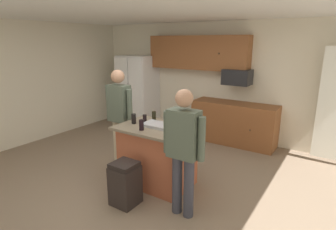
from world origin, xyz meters
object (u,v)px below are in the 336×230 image
person_host_foreground (183,146)px  mug_blue_stoneware (182,123)px  microwave_over_range (237,77)px  kitchen_island (157,155)px  glass_short_whisky (134,119)px  serving_tray (157,125)px  tumbler_amber (180,128)px  glass_dark_ale (154,116)px  refrigerator (138,91)px  glass_pilsner (141,125)px  mug_ceramic_white (170,121)px  trash_bin (125,184)px  glass_stout_tall (145,118)px  person_guest_right (119,112)px

person_host_foreground → mug_blue_stoneware: 0.84m
mug_blue_stoneware → microwave_over_range: bearing=88.6°
kitchen_island → person_host_foreground: 1.00m
kitchen_island → glass_short_whisky: (-0.40, -0.06, 0.54)m
kitchen_island → serving_tray: 0.48m
tumbler_amber → mug_blue_stoneware: size_ratio=1.13×
glass_dark_ale → microwave_over_range: bearing=74.7°
person_host_foreground → refrigerator: bearing=-9.9°
kitchen_island → serving_tray: size_ratio=2.67×
glass_pilsner → serving_tray: size_ratio=0.36×
mug_ceramic_white → tumbler_amber: (0.36, -0.30, 0.02)m
person_host_foreground → mug_ceramic_white: (-0.67, 0.72, 0.04)m
kitchen_island → mug_ceramic_white: size_ratio=9.43×
glass_dark_ale → serving_tray: bearing=-45.1°
mug_ceramic_white → glass_pilsner: glass_pilsner is taller
tumbler_amber → serving_tray: size_ratio=0.32×
refrigerator → glass_short_whisky: refrigerator is taller
microwave_over_range → serving_tray: microwave_over_range is taller
microwave_over_range → trash_bin: bearing=-97.0°
glass_stout_tall → trash_bin: (0.27, -0.80, -0.69)m
microwave_over_range → mug_ceramic_white: (-0.27, -2.18, -0.46)m
person_host_foreground → microwave_over_range: bearing=-49.3°
tumbler_amber → glass_pilsner: bearing=-159.9°
mug_blue_stoneware → glass_dark_ale: size_ratio=0.86×
glass_pilsner → person_guest_right: bearing=152.8°
mug_blue_stoneware → serving_tray: bearing=-144.0°
microwave_over_range → tumbler_amber: (0.09, -2.48, -0.44)m
trash_bin → microwave_over_range: bearing=83.0°
refrigerator → kitchen_island: (2.26, -2.30, -0.44)m
microwave_over_range → glass_short_whisky: bearing=-106.7°
glass_short_whisky → person_guest_right: bearing=156.2°
person_host_foreground → glass_dark_ale: size_ratio=11.25×
kitchen_island → glass_pilsner: (-0.09, -0.26, 0.54)m
refrigerator → glass_stout_tall: 2.95m
trash_bin → glass_short_whisky: bearing=119.2°
person_host_foreground → tumbler_amber: person_host_foreground is taller
mug_blue_stoneware → glass_pilsner: glass_pilsner is taller
refrigerator → microwave_over_range: bearing=2.6°
refrigerator → microwave_over_range: (2.60, 0.12, 0.54)m
glass_stout_tall → tumbler_amber: tumbler_amber is taller
tumbler_amber → serving_tray: 0.45m
person_host_foreground → person_guest_right: person_guest_right is taller
glass_short_whisky → glass_stout_tall: bearing=58.9°
person_guest_right → glass_short_whisky: bearing=-13.5°
glass_dark_ale → glass_pilsner: (0.16, -0.52, 0.01)m
person_host_foreground → glass_stout_tall: (-1.04, 0.57, 0.05)m
glass_stout_tall → trash_bin: glass_stout_tall is taller
kitchen_island → glass_stout_tall: 0.61m
refrigerator → mug_ceramic_white: 3.11m
mug_blue_stoneware → trash_bin: size_ratio=0.21×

